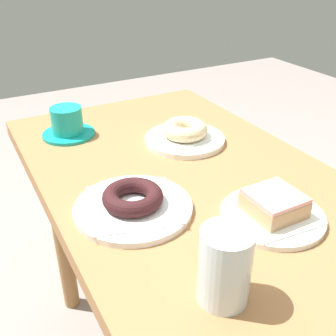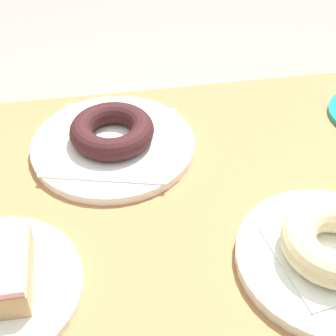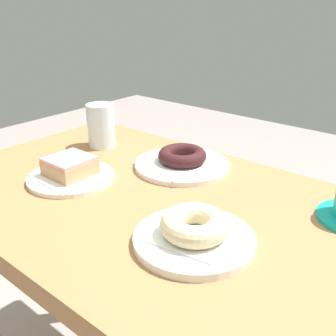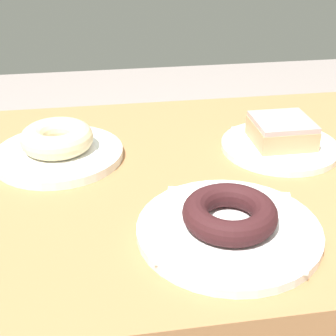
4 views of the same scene
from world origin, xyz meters
name	(u,v)px [view 2 (image 2 of 4)]	position (x,y,z in m)	size (l,w,h in m)	color
table	(178,279)	(0.00, 0.00, 0.63)	(1.07, 0.64, 0.74)	#A56F44
plate_sugar_ring	(329,259)	(0.16, -0.08, 0.74)	(0.21, 0.21, 0.01)	white
napkin_sugar_ring	(331,254)	(0.16, -0.08, 0.75)	(0.12, 0.12, 0.00)	white
donut_sugar_ring	(335,242)	(0.16, -0.08, 0.77)	(0.12, 0.12, 0.04)	beige
plate_chocolate_ring	(113,145)	(-0.07, 0.17, 0.74)	(0.24, 0.24, 0.01)	white
napkin_chocolate_ring	(113,140)	(-0.07, 0.17, 0.75)	(0.17, 0.17, 0.00)	white
donut_chocolate_ring	(112,130)	(-0.07, 0.17, 0.77)	(0.12, 0.12, 0.03)	#361619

